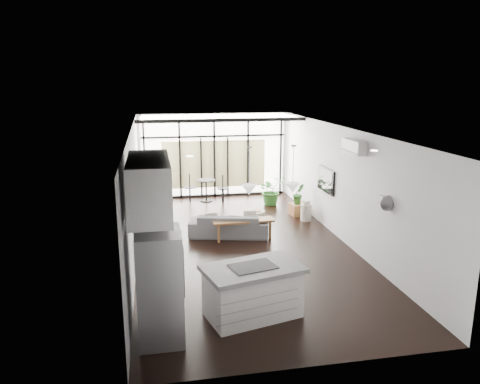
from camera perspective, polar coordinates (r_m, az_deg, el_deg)
name	(u,v)px	position (r m, az deg, el deg)	size (l,w,h in m)	color
floor	(242,245)	(11.40, 0.28, -6.47)	(5.00, 10.00, 0.00)	black
ceiling	(242,129)	(10.76, 0.30, 7.66)	(5.00, 10.00, 0.00)	white
wall_left	(134,194)	(10.81, -12.82, -0.19)	(0.02, 10.00, 2.80)	silver
wall_right	(342,184)	(11.73, 12.37, 0.91)	(0.02, 10.00, 2.80)	silver
wall_back	(214,155)	(15.84, -3.19, 4.51)	(5.00, 0.02, 2.80)	silver
wall_front	(314,274)	(6.40, 9.05, -9.86)	(5.00, 0.02, 2.80)	silver
glazing	(214,156)	(15.72, -3.13, 4.45)	(5.00, 0.20, 2.80)	black
skylight	(218,117)	(14.69, -2.74, 9.18)	(4.70, 1.90, 0.06)	white
neighbour_building	(214,164)	(15.84, -3.15, 3.42)	(3.50, 0.02, 1.60)	beige
island	(253,291)	(8.05, 1.56, -12.01)	(1.63, 0.97, 0.89)	white
cooktop	(253,266)	(7.87, 1.58, -9.06)	(0.75, 0.50, 0.01)	black
fridge	(160,286)	(7.33, -9.74, -11.25)	(0.68, 0.84, 1.75)	#9C9CA1
appliance_column	(153,258)	(7.89, -10.61, -7.88)	(0.55, 0.58, 2.13)	white
upper_cabinets	(149,186)	(7.18, -11.01, 0.66)	(0.62, 1.75, 0.86)	white
pendant_left	(249,190)	(8.25, 1.11, 0.27)	(0.26, 0.26, 0.18)	white
pendant_right	(293,188)	(8.45, 6.42, 0.50)	(0.26, 0.26, 0.18)	white
sofa	(229,221)	(11.95, -1.37, -3.53)	(2.00, 0.59, 0.78)	#4F5052
console_bench	(243,229)	(11.74, 0.40, -4.58)	(1.54, 0.38, 0.49)	brown
pouf	(255,218)	(12.80, 1.88, -3.20)	(0.52, 0.52, 0.42)	beige
crate	(298,209)	(13.89, 7.10, -2.11)	(0.44, 0.44, 0.34)	brown
plant_tall	(271,194)	(14.88, 3.84, -0.18)	(0.84, 0.93, 0.72)	#285F22
plant_crate	(298,199)	(13.81, 7.14, -0.90)	(0.34, 0.62, 0.27)	#285F22
milk_can	(306,210)	(13.33, 8.06, -2.23)	(0.31, 0.31, 0.60)	beige
bistro_set	(206,191)	(15.31, -4.14, 0.17)	(1.46, 0.59, 0.70)	black
tv	(326,180)	(12.63, 10.43, 1.46)	(0.05, 1.10, 0.65)	black
ac_unit	(354,147)	(10.77, 13.72, 5.40)	(0.22, 0.90, 0.30)	silver
framed_art	(134,192)	(10.29, -12.78, -0.04)	(0.04, 0.70, 0.90)	black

